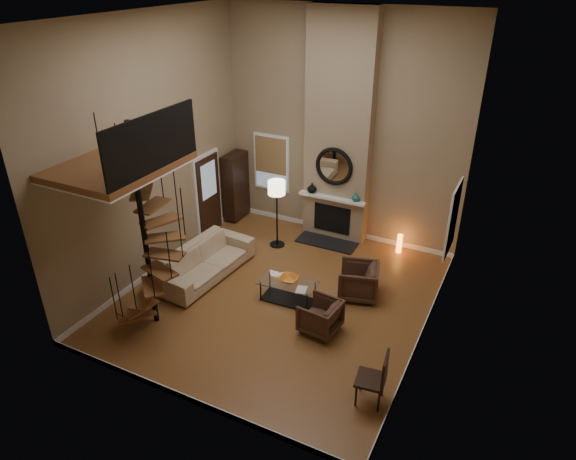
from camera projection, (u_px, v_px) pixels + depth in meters
The scene contains 33 objects.
ground at pixel (280, 297), 10.86m from camera, with size 6.00×6.50×0.01m, color #9B6432.
back_wall at pixel (342, 129), 12.14m from camera, with size 6.00×0.02×5.50m, color #947E5F.
front_wall at pixel (168, 255), 7.00m from camera, with size 6.00×0.02×5.50m, color #947E5F.
left_wall at pixel (152, 151), 10.76m from camera, with size 0.02×6.50×5.50m, color #947E5F.
right_wall at pixel (441, 206), 8.39m from camera, with size 0.02×6.50×5.50m, color #947E5F.
ceiling at pixel (277, 16), 8.29m from camera, with size 6.00×6.50×0.01m, color silver.
baseboard_back at pixel (337, 230), 13.39m from camera, with size 6.00×0.02×0.12m, color white.
baseboard_front at pixel (187, 398), 8.27m from camera, with size 6.00×0.02×0.12m, color white.
baseboard_left at pixel (166, 261), 12.01m from camera, with size 0.02×6.50×0.12m, color white.
baseboard_right at pixel (421, 335), 9.65m from camera, with size 0.02×6.50×0.12m, color white.
chimney_breast at pixel (339, 131), 11.99m from camera, with size 1.60×0.38×5.50m, color #8E785C.
hearth at pixel (327, 242), 12.88m from camera, with size 1.50×0.60×0.04m, color black.
firebox at pixel (332, 219), 12.86m from camera, with size 0.95×0.02×0.72m, color black.
mantel at pixel (332, 198), 12.52m from camera, with size 1.70×0.18×0.06m, color white.
mirror_frame at pixel (334, 167), 12.19m from camera, with size 0.94×0.94×0.10m, color black.
mirror_disc at pixel (334, 166), 12.20m from camera, with size 0.80×0.80×0.01m, color white.
vase_left at pixel (312, 188), 12.69m from camera, with size 0.24×0.24×0.25m, color black.
vase_right at pixel (356, 197), 12.25m from camera, with size 0.20×0.20×0.21m, color #195950.
window_back at pixel (271, 162), 13.40m from camera, with size 1.02×0.06×1.52m.
window_right at pixel (453, 218), 10.50m from camera, with size 0.06×1.02×1.52m.
entry_door at pixel (208, 195), 12.96m from camera, with size 0.10×1.05×2.16m.
loft at pixel (123, 164), 8.73m from camera, with size 1.70×2.20×1.09m.
spiral_stair at pixel (146, 241), 9.31m from camera, with size 1.47×1.47×4.06m.
hutch at pixel (236, 186), 13.73m from camera, with size 0.37×0.79×1.78m, color black.
sofa at pixel (205, 260), 11.40m from camera, with size 2.47×0.96×0.72m, color tan.
armchair_near at pixel (362, 281), 10.72m from camera, with size 0.79×0.82×0.74m, color #472D21.
armchair_far at pixel (323, 317), 9.65m from camera, with size 0.69×0.71×0.64m, color #472D21.
coffee_table at pixel (288, 289), 10.60m from camera, with size 1.22×0.65×0.45m.
bowl at pixel (289, 279), 10.54m from camera, with size 0.38×0.38×0.10m, color orange.
book at pixel (300, 290), 10.26m from camera, with size 0.21×0.28×0.03m, color gray.
floor_lamp at pixel (277, 193), 12.15m from camera, with size 0.41×0.41×1.72m.
accent_lamp at pixel (399, 243), 12.36m from camera, with size 0.13×0.13×0.47m, color orange.
side_chair at pixel (377, 377), 8.04m from camera, with size 0.51×0.51×0.98m.
Camera 1 is at (4.16, -7.91, 6.32)m, focal length 32.05 mm.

